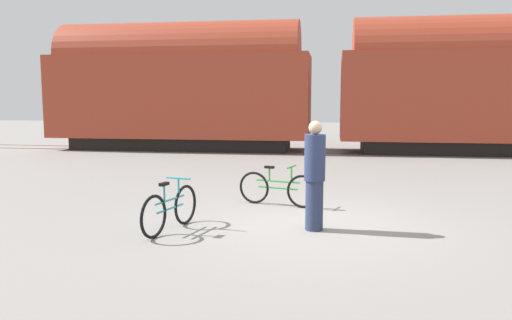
# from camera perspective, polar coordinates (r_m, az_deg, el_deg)

# --- Properties ---
(ground_plane) EXTENTS (80.00, 80.00, 0.00)m
(ground_plane) POSITION_cam_1_polar(r_m,az_deg,el_deg) (8.81, 6.32, -7.31)
(ground_plane) COLOR gray
(freight_train) EXTENTS (23.63, 2.99, 5.46)m
(freight_train) POSITION_cam_1_polar(r_m,az_deg,el_deg) (21.07, 7.94, 8.75)
(freight_train) COLOR black
(freight_train) RESTS_ON ground_plane
(rail_near) EXTENTS (35.63, 0.07, 0.01)m
(rail_near) POSITION_cam_1_polar(r_m,az_deg,el_deg) (20.45, 7.78, 0.78)
(rail_near) COLOR #4C4238
(rail_near) RESTS_ON ground_plane
(rail_far) EXTENTS (35.63, 0.07, 0.01)m
(rail_far) POSITION_cam_1_polar(r_m,az_deg,el_deg) (21.88, 7.85, 1.18)
(rail_far) COLOR #4C4238
(rail_far) RESTS_ON ground_plane
(bicycle_green) EXTENTS (1.69, 0.58, 0.83)m
(bicycle_green) POSITION_cam_1_polar(r_m,az_deg,el_deg) (10.21, 2.51, -3.27)
(bicycle_green) COLOR black
(bicycle_green) RESTS_ON ground_plane
(bicycle_teal) EXTENTS (0.51, 1.62, 0.86)m
(bicycle_teal) POSITION_cam_1_polar(r_m,az_deg,el_deg) (8.37, -9.76, -5.55)
(bicycle_teal) COLOR black
(bicycle_teal) RESTS_ON ground_plane
(person_in_navy) EXTENTS (0.35, 0.35, 1.82)m
(person_in_navy) POSITION_cam_1_polar(r_m,az_deg,el_deg) (8.27, 6.72, -1.79)
(person_in_navy) COLOR #283351
(person_in_navy) RESTS_ON ground_plane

